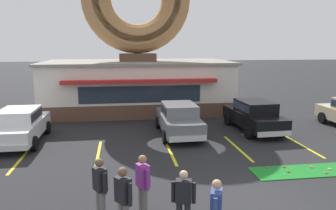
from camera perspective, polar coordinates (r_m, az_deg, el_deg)
ground_plane at (r=10.06m, az=15.02°, el=-16.35°), size 160.00×160.00×0.00m
donut_shop_building at (r=22.18m, az=-5.35°, el=8.61°), size 12.30×6.75×10.96m
putting_mat at (r=13.10m, az=24.13°, el=-10.37°), size 4.56×1.20×0.03m
mini_donut_near_right at (r=12.56m, az=20.21°, el=-10.83°), size 0.13×0.13×0.04m
mini_donut_mid_left at (r=13.30m, az=23.69°, el=-9.87°), size 0.13×0.13×0.04m
mini_donut_mid_centre at (r=12.96m, az=25.82°, el=-10.58°), size 0.13×0.13×0.04m
mini_donut_mid_right at (r=12.95m, az=19.55°, el=-10.12°), size 0.13×0.13×0.04m
mini_donut_far_left at (r=12.75m, az=16.95°, el=-10.30°), size 0.13×0.13×0.04m
mini_donut_far_centre at (r=13.40m, az=26.31°, el=-9.93°), size 0.13×0.13×0.04m
golf_ball at (r=12.25m, az=19.63°, el=-11.32°), size 0.04×0.04×0.04m
car_black at (r=17.65m, az=14.75°, el=-1.60°), size 2.13×4.63×1.60m
car_grey at (r=16.31m, az=1.91°, el=-2.24°), size 2.00×4.57×1.60m
car_white at (r=16.45m, az=-24.34°, el=-3.08°), size 1.99×4.57×1.60m
pedestrian_blue_sweater_man at (r=8.78m, az=-4.41°, el=-13.34°), size 0.38×0.55×1.69m
pedestrian_hooded_kid at (r=8.13m, az=2.71°, el=-15.96°), size 0.58×0.34×1.57m
pedestrian_leather_jacket_man at (r=8.06m, az=-7.80°, el=-15.71°), size 0.42×0.49×1.69m
pedestrian_beanie_man at (r=8.76m, az=-11.73°, el=-13.70°), size 0.40×0.53×1.67m
trash_bin at (r=19.94m, az=-22.99°, el=-1.81°), size 0.57×0.57×0.97m
parking_stripe_far_left at (r=14.51m, az=-24.09°, el=-8.40°), size 0.12×3.60×0.01m
parking_stripe_left at (r=13.98m, az=-12.06°, el=-8.39°), size 0.12×3.60×0.01m
parking_stripe_mid_left at (r=14.08m, az=0.33°, el=-8.00°), size 0.12×3.60×0.01m
parking_stripe_centre at (r=14.80m, az=11.99°, el=-7.30°), size 0.12×3.60×0.01m
parking_stripe_mid_right at (r=16.06m, az=22.15°, el=-6.44°), size 0.12×3.60×0.01m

